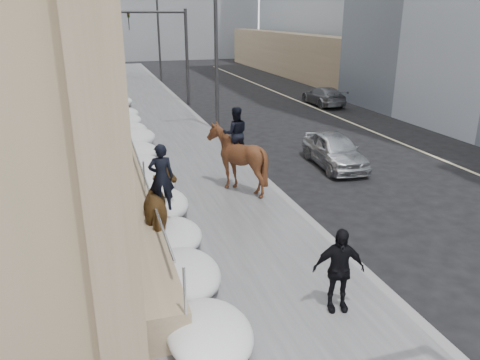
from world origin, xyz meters
name	(u,v)px	position (x,y,z in m)	size (l,w,h in m)	color
ground	(250,282)	(0.00, 0.00, 0.00)	(140.00, 140.00, 0.00)	black
sidewalk	(174,157)	(0.00, 10.00, 0.06)	(5.00, 80.00, 0.12)	#4A4A4C
curb	(235,152)	(2.62, 10.00, 0.06)	(0.24, 80.00, 0.12)	slate
lane_line	(392,139)	(10.50, 10.00, 0.01)	(0.15, 70.00, 0.01)	#BFB78C
streetlight_mid	(213,38)	(2.74, 14.00, 4.58)	(1.71, 0.24, 8.00)	#2D2D30
streetlight_far	(156,28)	(2.74, 34.00, 4.58)	(1.71, 0.24, 8.00)	#2D2D30
traffic_signal	(172,42)	(2.07, 22.00, 4.00)	(4.10, 0.22, 6.00)	#2D2D30
snow_bank	(144,164)	(-1.42, 8.11, 0.47)	(1.70, 18.10, 0.76)	silver
mounted_horse_left	(163,206)	(-1.54, 2.31, 1.10)	(1.07, 2.17, 2.57)	#4D3317
mounted_horse_right	(236,156)	(1.32, 5.41, 1.30)	(2.04, 2.22, 2.75)	#3F2112
pedestrian	(338,270)	(1.27, -1.59, 0.99)	(1.01, 0.42, 1.73)	black
car_silver	(335,150)	(5.82, 7.07, 0.66)	(1.57, 3.89, 1.33)	#B5B9BD
car_grey	(324,96)	(11.46, 19.18, 0.60)	(1.67, 4.11, 1.19)	slate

